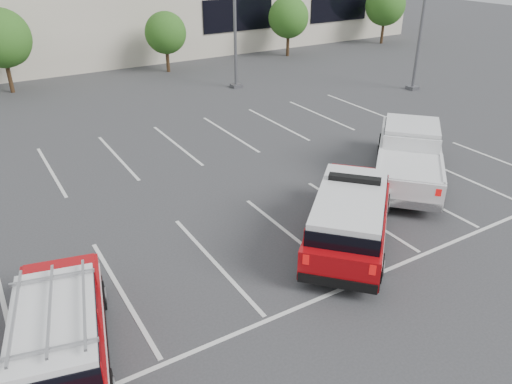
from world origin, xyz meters
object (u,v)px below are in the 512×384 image
tree_mid_right (167,34)px  ladder_suv (60,336)px  tree_far_right (386,7)px  tree_right (289,19)px  fire_chief_suv (350,219)px  white_pickup (409,158)px  tree_mid_left (3,40)px

tree_mid_right → ladder_suv: 26.75m
tree_mid_right → ladder_suv: bearing=-117.4°
tree_mid_right → tree_far_right: bearing=0.0°
tree_right → tree_far_right: bearing=0.0°
fire_chief_suv → ladder_suv: size_ratio=1.12×
tree_far_right → white_pickup: size_ratio=0.77×
white_pickup → tree_mid_right: bearing=140.1°
tree_mid_right → tree_right: 10.00m
tree_right → white_pickup: 22.71m
tree_mid_right → white_pickup: (1.16, -20.82, -1.71)m
tree_mid_left → tree_far_right: same height
tree_right → white_pickup: size_ratio=0.70×
tree_mid_left → tree_right: (20.00, -0.00, -0.27)m
fire_chief_suv → ladder_suv: (-8.44, -0.48, -0.08)m
tree_far_right → ladder_suv: tree_far_right is taller
ladder_suv → white_pickup: bearing=25.2°
tree_mid_right → tree_right: bearing=0.0°
tree_mid_left → tree_mid_right: bearing=-0.0°
tree_mid_left → white_pickup: tree_mid_left is taller
fire_chief_suv → tree_right: bearing=106.1°
tree_right → fire_chief_suv: (-13.84, -23.22, -1.95)m
tree_mid_right → ladder_suv: (-12.28, -23.70, -1.77)m
tree_mid_right → tree_right: size_ratio=0.90×
tree_far_right → white_pickup: 28.17m
tree_mid_right → fire_chief_suv: 23.59m
white_pickup → ladder_suv: bearing=-121.0°
tree_mid_left → tree_far_right: (30.00, 0.00, 0.00)m
tree_mid_right → tree_far_right: tree_far_right is taller
tree_mid_right → fire_chief_suv: size_ratio=0.72×
tree_mid_left → tree_far_right: 30.00m
tree_mid_left → ladder_suv: size_ratio=0.98×
fire_chief_suv → tree_mid_left: bearing=151.8°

